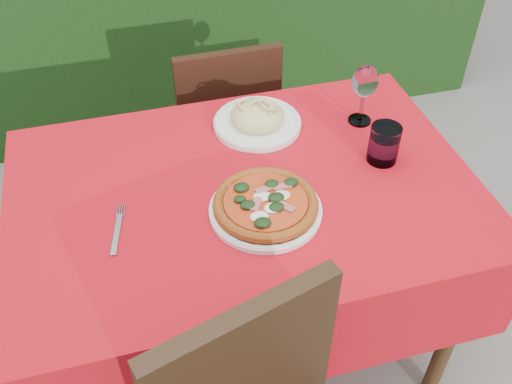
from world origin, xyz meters
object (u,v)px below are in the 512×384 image
object	(u,v)px
chair_far	(225,123)
pasta_plate	(257,119)
wine_glass	(365,83)
pizza_plate	(266,206)
fork	(117,234)
water_glass	(384,145)

from	to	relation	value
chair_far	pasta_plate	xyz separation A→B (m)	(0.02, -0.40, 0.30)
chair_far	wine_glass	world-z (taller)	wine_glass
pizza_plate	fork	xyz separation A→B (m)	(-0.38, 0.02, -0.02)
fork	water_glass	bearing A→B (deg)	19.46
chair_far	pasta_plate	bearing A→B (deg)	91.74
wine_glass	pasta_plate	bearing A→B (deg)	169.32
water_glass	fork	world-z (taller)	water_glass
chair_far	pasta_plate	distance (m)	0.50
pizza_plate	pasta_plate	bearing A→B (deg)	77.75
pizza_plate	pasta_plate	size ratio (longest dim) A/B	1.16
chair_far	pizza_plate	xyz separation A→B (m)	(-0.06, -0.77, 0.29)
chair_far	pasta_plate	size ratio (longest dim) A/B	3.14
chair_far	pizza_plate	bearing A→B (deg)	84.62
wine_glass	pizza_plate	bearing A→B (deg)	-141.80
water_glass	pasta_plate	bearing A→B (deg)	140.30
fork	pasta_plate	bearing A→B (deg)	49.18
chair_far	fork	distance (m)	0.91
chair_far	water_glass	distance (m)	0.79
water_glass	fork	bearing A→B (deg)	-172.69
pasta_plate	water_glass	world-z (taller)	water_glass
pizza_plate	water_glass	world-z (taller)	water_glass
chair_far	fork	xyz separation A→B (m)	(-0.44, -0.75, 0.27)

